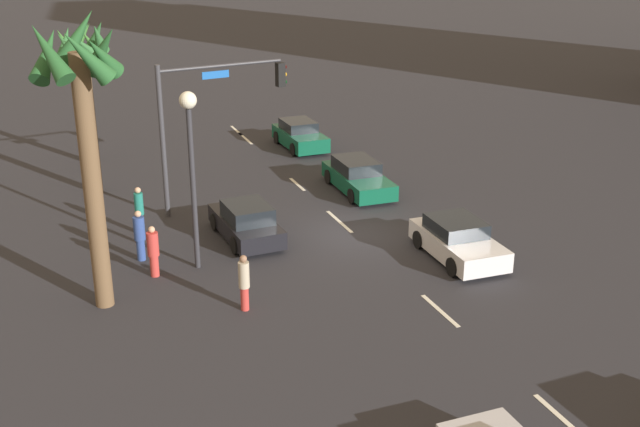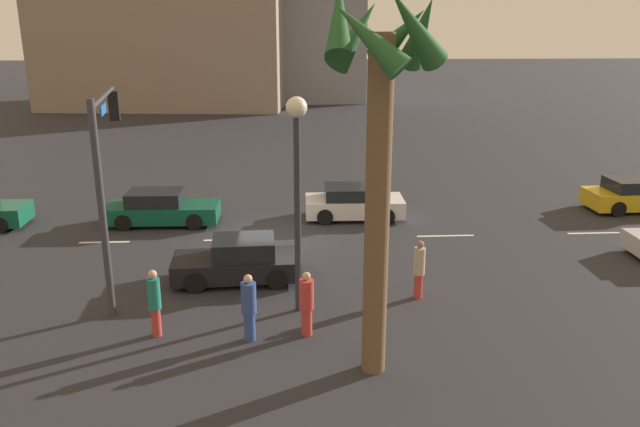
{
  "view_description": "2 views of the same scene",
  "coord_description": "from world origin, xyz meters",
  "views": [
    {
      "loc": [
        -24.47,
        10.82,
        10.94
      ],
      "look_at": [
        -1.54,
        1.93,
        1.63
      ],
      "focal_mm": 43.72,
      "sensor_mm": 36.0,
      "label": 1
    },
    {
      "loc": [
        -0.47,
        22.28,
        7.84
      ],
      "look_at": [
        -1.6,
        2.31,
        1.69
      ],
      "focal_mm": 35.53,
      "sensor_mm": 36.0,
      "label": 2
    }
  ],
  "objects": [
    {
      "name": "ground_plane",
      "position": [
        0.0,
        0.0,
        0.0
      ],
      "size": [
        220.0,
        220.0,
        0.0
      ],
      "primitive_type": "plane",
      "color": "#28282D"
    },
    {
      "name": "lane_stripe_1",
      "position": [
        -12.22,
        0.0,
        0.01
      ],
      "size": [
        2.04,
        0.14,
        0.01
      ],
      "primitive_type": "cube",
      "color": "silver",
      "rests_on": "ground_plane"
    },
    {
      "name": "lane_stripe_2",
      "position": [
        -6.47,
        0.0,
        0.01
      ],
      "size": [
        2.17,
        0.14,
        0.01
      ],
      "primitive_type": "cube",
      "color": "silver",
      "rests_on": "ground_plane"
    },
    {
      "name": "lane_stripe_3",
      "position": [
        1.37,
        0.0,
        0.01
      ],
      "size": [
        2.45,
        0.14,
        0.01
      ],
      "primitive_type": "cube",
      "color": "silver",
      "rests_on": "ground_plane"
    },
    {
      "name": "lane_stripe_4",
      "position": [
        6.21,
        0.0,
        0.01
      ],
      "size": [
        1.82,
        0.14,
        0.01
      ],
      "primitive_type": "cube",
      "color": "silver",
      "rests_on": "ground_plane"
    },
    {
      "name": "lane_stripe_5",
      "position": [
        16.22,
        0.0,
        0.01
      ],
      "size": [
        2.19,
        0.14,
        0.01
      ],
      "primitive_type": "cube",
      "color": "silver",
      "rests_on": "ground_plane"
    },
    {
      "name": "lane_stripe_6",
      "position": [
        14.49,
        0.0,
        0.01
      ],
      "size": [
        2.49,
        0.14,
        0.01
      ],
      "primitive_type": "cube",
      "color": "silver",
      "rests_on": "ground_plane"
    },
    {
      "name": "car_0",
      "position": [
        -3.22,
        -2.49,
        0.62
      ],
      "size": [
        4.03,
        2.03,
        1.34
      ],
      "color": "silver",
      "rests_on": "ground_plane"
    },
    {
      "name": "car_1",
      "position": [
        11.76,
        -2.12,
        0.64
      ],
      "size": [
        3.98,
        1.88,
        1.37
      ],
      "color": "#0F5138",
      "rests_on": "ground_plane"
    },
    {
      "name": "car_2",
      "position": [
        1.03,
        3.81,
        0.63
      ],
      "size": [
        4.02,
        1.97,
        1.38
      ],
      "color": "black",
      "rests_on": "ground_plane"
    },
    {
      "name": "car_4",
      "position": [
        4.49,
        -2.14,
        0.62
      ],
      "size": [
        4.44,
        1.93,
        1.35
      ],
      "color": "#0F5138",
      "rests_on": "ground_plane"
    },
    {
      "name": "traffic_signal",
      "position": [
        4.64,
        4.21,
        4.07
      ],
      "size": [
        1.03,
        5.38,
        5.94
      ],
      "color": "#38383D",
      "rests_on": "ground_plane"
    },
    {
      "name": "streetlamp",
      "position": [
        -0.78,
        6.04,
        4.2
      ],
      "size": [
        0.56,
        0.56,
        5.96
      ],
      "color": "#2D2D33",
      "rests_on": "ground_plane"
    },
    {
      "name": "pedestrian_0",
      "position": [
        -4.3,
        5.41,
        0.94
      ],
      "size": [
        0.37,
        0.37,
        1.77
      ],
      "color": "#BF3833",
      "rests_on": "ground_plane"
    },
    {
      "name": "pedestrian_1",
      "position": [
        -0.96,
        7.5,
        0.91
      ],
      "size": [
        0.52,
        0.52,
        1.74
      ],
      "color": "#BF3833",
      "rests_on": "ground_plane"
    },
    {
      "name": "pedestrian_2",
      "position": [
        2.91,
        7.33,
        0.97
      ],
      "size": [
        0.44,
        0.44,
        1.82
      ],
      "color": "#BF3833",
      "rests_on": "ground_plane"
    },
    {
      "name": "pedestrian_3",
      "position": [
        0.5,
        7.7,
        0.94
      ],
      "size": [
        0.42,
        0.42,
        1.79
      ],
      "color": "#2D478C",
      "rests_on": "ground_plane"
    },
    {
      "name": "palm_tree_0",
      "position": [
        -2.44,
        9.29,
        6.03
      ],
      "size": [
        2.58,
        2.75,
        8.75
      ],
      "color": "brown",
      "rests_on": "ground_plane"
    },
    {
      "name": "palm_tree_1",
      "position": [
        12.83,
        8.04,
        4.75
      ],
      "size": [
        2.72,
        2.59,
        6.58
      ],
      "color": "brown",
      "rests_on": "ground_plane"
    },
    {
      "name": "palm_tree_2",
      "position": [
        8.23,
        8.31,
        5.51
      ],
      "size": [
        2.36,
        2.43,
        7.27
      ],
      "color": "brown",
      "rests_on": "ground_plane"
    }
  ]
}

